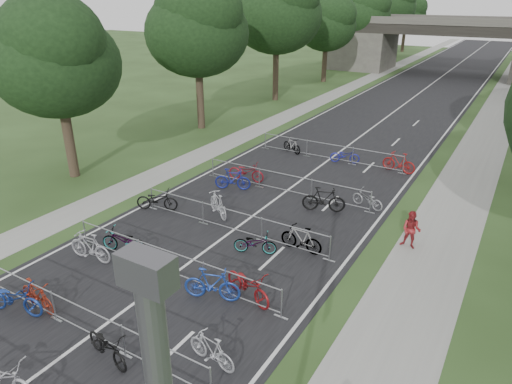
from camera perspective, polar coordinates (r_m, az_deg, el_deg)
road at (r=51.51m, az=19.56°, el=11.43°), size 11.00×140.00×0.01m
sidewalk_right at (r=50.57m, az=28.49°, el=9.76°), size 3.00×140.00×0.01m
sidewalk_left at (r=53.48m, az=11.58°, el=12.69°), size 2.00×140.00×0.01m
lane_markings at (r=51.51m, az=19.56°, el=11.43°), size 0.12×140.00×0.00m
overpass_bridge at (r=65.66m, az=23.01°, el=16.43°), size 31.00×8.00×7.05m
tree_left_0 at (r=26.64m, az=-23.78°, el=14.90°), size 6.72×6.72×10.25m
tree_left_1 at (r=34.96m, az=-7.35°, el=19.55°), size 7.56×7.56×11.53m
tree_left_2 at (r=44.99m, az=2.68°, el=21.58°), size 8.40×8.40×12.81m
tree_left_3 at (r=55.90m, az=8.90°, el=20.04°), size 6.72×6.72×10.25m
tree_left_4 at (r=67.09m, az=13.19°, el=20.96°), size 7.56×7.56×11.53m
tree_left_5 at (r=78.53m, az=16.27°, el=21.55°), size 8.40×8.40×12.81m
tree_left_6 at (r=90.17m, az=18.37°, el=20.41°), size 6.72×6.72×10.25m
barrier_row_2 at (r=15.12m, az=-20.40°, el=-15.02°), size 9.70×0.08×1.10m
barrier_row_3 at (r=17.17m, az=-10.65°, el=-8.77°), size 9.70×0.08×1.10m
barrier_row_4 at (r=19.89m, az=-3.12°, el=-3.61°), size 9.70×0.08×1.10m
barrier_row_5 at (r=23.81m, az=3.59°, el=1.10°), size 9.70×0.08×1.10m
barrier_row_6 at (r=28.95m, az=9.12°, el=4.97°), size 9.70×0.08×1.10m
bike_5 at (r=14.26m, az=-29.16°, el=-19.45°), size 2.20×1.05×1.11m
bike_8 at (r=17.03m, az=-28.01°, el=-11.65°), size 2.28×1.28×1.14m
bike_9 at (r=16.90m, az=-25.69°, el=-11.58°), size 1.80×0.63×1.07m
bike_10 at (r=14.17m, az=-18.11°, el=-17.86°), size 1.98×1.01×0.99m
bike_11 at (r=13.48m, az=-5.58°, el=-19.06°), size 1.72×0.67×1.00m
bike_12 at (r=18.93m, az=-20.06°, el=-6.45°), size 2.04×0.74×1.20m
bike_13 at (r=19.09m, az=-16.18°, el=-5.94°), size 2.08×1.19×1.03m
bike_14 at (r=15.75m, az=-5.53°, el=-11.45°), size 2.08×1.16×1.20m
bike_15 at (r=15.73m, az=-0.99°, el=-11.51°), size 2.30×1.41×1.14m
bike_16 at (r=22.39m, az=-12.27°, el=-0.96°), size 2.14×1.47×1.06m
bike_17 at (r=21.35m, az=-4.76°, el=-1.57°), size 1.91×1.50×1.16m
bike_18 at (r=18.32m, az=-0.11°, el=-6.42°), size 1.85×1.20×0.92m
bike_19 at (r=18.53m, az=5.68°, el=-5.84°), size 1.86×0.59×1.11m
bike_20 at (r=24.20m, az=-2.94°, el=1.59°), size 2.00×1.23×1.16m
bike_21 at (r=25.32m, az=-1.22°, el=2.55°), size 2.18×1.02×1.10m
bike_22 at (r=21.94m, az=8.45°, el=-0.93°), size 2.13×1.26×1.23m
bike_23 at (r=22.80m, az=13.75°, el=-0.89°), size 1.79×1.02×0.89m
bike_25 at (r=30.10m, az=4.51°, el=5.83°), size 1.72×1.09×1.00m
bike_26 at (r=28.69m, az=11.05°, el=4.50°), size 1.90×1.16×0.94m
bike_27 at (r=27.87m, az=17.43°, el=3.55°), size 2.06×0.87×1.20m
pedestrian_b at (r=19.60m, az=18.83°, el=-4.54°), size 0.83×0.67×1.60m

